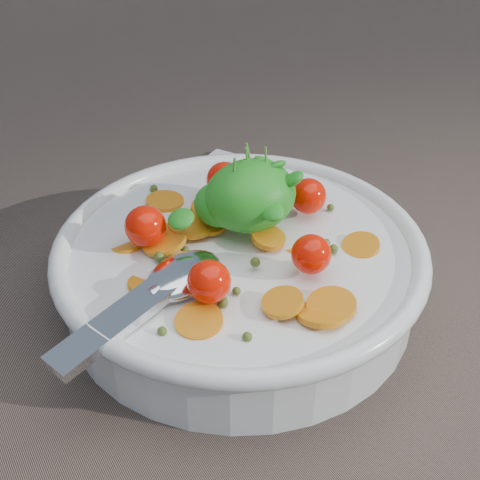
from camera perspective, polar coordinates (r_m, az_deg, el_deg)
ground at (r=0.52m, az=1.47°, el=-5.33°), size 6.00×6.00×0.00m
bowl at (r=0.50m, az=-0.04°, el=-2.24°), size 0.33×0.30×0.13m
napkin at (r=0.67m, az=-0.96°, el=5.02°), size 0.18×0.17×0.01m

